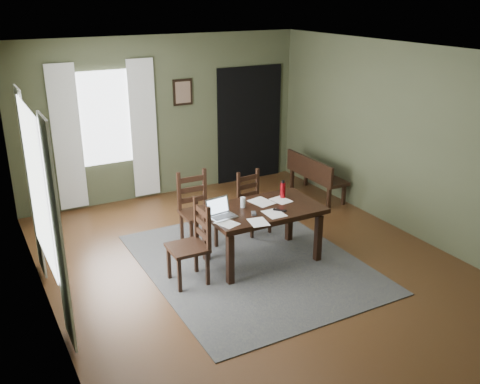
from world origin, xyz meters
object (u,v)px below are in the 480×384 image
chair_end (192,244)px  chair_back_right (253,203)px  dining_table (262,214)px  chair_back_left (197,210)px  water_bottle (283,190)px  bench (314,173)px  laptop (220,212)px

chair_end → chair_back_right: size_ratio=1.13×
dining_table → chair_back_left: chair_back_left is taller
chair_end → water_bottle: 1.51m
chair_back_right → bench: bearing=18.9°
dining_table → chair_end: (-1.02, -0.06, -0.16)m
chair_back_left → bench: 2.63m
chair_back_right → chair_back_left: bearing=174.1°
bench → water_bottle: bearing=132.1°
chair_back_left → chair_back_right: 0.90m
dining_table → chair_back_right: bearing=68.2°
chair_back_left → water_bottle: chair_back_left is taller
chair_back_right → bench: chair_back_right is taller
water_bottle → chair_back_right: bearing=95.0°
chair_end → water_bottle: (1.44, 0.24, 0.37)m
laptop → water_bottle: size_ratio=1.46×
chair_back_left → chair_end: bearing=-116.2°
chair_back_left → chair_back_right: size_ratio=1.15×
chair_back_left → laptop: 0.93m
chair_back_left → bench: (2.52, 0.71, -0.08)m
chair_end → laptop: bearing=100.6°
chair_back_left → water_bottle: bearing=-35.2°
bench → chair_back_left: bearing=105.8°
chair_end → laptop: (0.43, 0.07, 0.31)m
dining_table → bench: (1.99, 1.59, -0.24)m
chair_end → water_bottle: size_ratio=4.17×
chair_back_right → laptop: bearing=-143.2°
water_bottle → dining_table: bearing=-157.3°
chair_back_right → chair_end: bearing=-151.3°
chair_end → chair_back_right: bearing=125.4°
chair_back_left → water_bottle: 1.24m
bench → water_bottle: 2.16m
chair_end → bench: chair_end is taller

